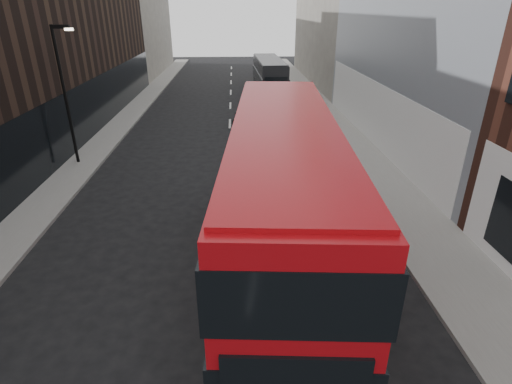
{
  "coord_description": "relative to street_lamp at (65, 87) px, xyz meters",
  "views": [
    {
      "loc": [
        0.44,
        -3.16,
        7.92
      ],
      "look_at": [
        1.04,
        8.47,
        2.5
      ],
      "focal_mm": 28.0,
      "sensor_mm": 36.0,
      "label": 1
    }
  ],
  "objects": [
    {
      "name": "sidewalk_left",
      "position": [
        0.22,
        7.0,
        -4.11
      ],
      "size": [
        2.0,
        80.0,
        0.15
      ],
      "primitive_type": "cube",
      "color": "slate",
      "rests_on": "ground"
    },
    {
      "name": "car_b",
      "position": [
        11.01,
        1.58,
        -3.41
      ],
      "size": [
        1.77,
        4.75,
        1.55
      ],
      "primitive_type": "imported",
      "rotation": [
        0.0,
        0.0,
        -0.03
      ],
      "color": "#989CA0",
      "rests_on": "ground"
    },
    {
      "name": "car_c",
      "position": [
        9.59,
        7.85,
        -3.5
      ],
      "size": [
        2.53,
        4.9,
        1.36
      ],
      "primitive_type": "imported",
      "rotation": [
        0.0,
        0.0,
        -0.14
      ],
      "color": "black",
      "rests_on": "ground"
    },
    {
      "name": "grey_bus",
      "position": [
        12.06,
        19.14,
        -2.39
      ],
      "size": [
        2.78,
        10.44,
        3.35
      ],
      "rotation": [
        0.0,
        0.0,
        0.03
      ],
      "color": "black",
      "rests_on": "ground"
    },
    {
      "name": "street_lamp",
      "position": [
        0.0,
        0.0,
        0.0
      ],
      "size": [
        1.06,
        0.22,
        7.0
      ],
      "color": "black",
      "rests_on": "sidewalk_left"
    },
    {
      "name": "red_bus",
      "position": [
        10.02,
        -10.38,
        -1.34
      ],
      "size": [
        3.97,
        12.86,
        5.12
      ],
      "rotation": [
        0.0,
        0.0,
        -0.08
      ],
      "color": "#9C090F",
      "rests_on": "ground"
    },
    {
      "name": "sidewalk_right",
      "position": [
        15.72,
        7.0,
        -4.11
      ],
      "size": [
        3.0,
        80.0,
        0.15
      ],
      "primitive_type": "cube",
      "color": "slate",
      "rests_on": "ground"
    },
    {
      "name": "building_left_far",
      "position": [
        -3.28,
        34.0,
        2.32
      ],
      "size": [
        5.0,
        20.0,
        13.0
      ],
      "primitive_type": "cube",
      "color": "slate",
      "rests_on": "ground"
    },
    {
      "name": "building_left_mid",
      "position": [
        -3.28,
        12.0,
        2.82
      ],
      "size": [
        5.0,
        24.0,
        14.0
      ],
      "primitive_type": "cube",
      "color": "black",
      "rests_on": "ground"
    },
    {
      "name": "car_a",
      "position": [
        12.02,
        0.47,
        -3.45
      ],
      "size": [
        2.1,
        4.44,
        1.47
      ],
      "primitive_type": "imported",
      "rotation": [
        0.0,
        0.0,
        0.09
      ],
      "color": "black",
      "rests_on": "ground"
    }
  ]
}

